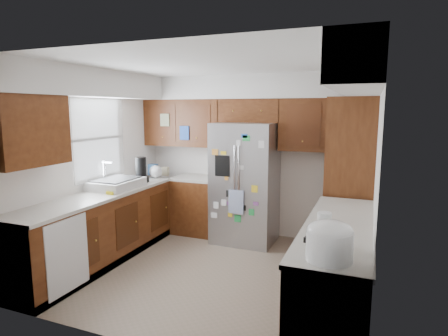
{
  "coord_description": "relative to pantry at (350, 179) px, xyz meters",
  "views": [
    {
      "loc": [
        1.74,
        -4.05,
        2.0
      ],
      "look_at": [
        -0.0,
        0.35,
        1.25
      ],
      "focal_mm": 30.0,
      "sensor_mm": 36.0,
      "label": 1
    }
  ],
  "objects": [
    {
      "name": "floor",
      "position": [
        -1.5,
        -1.15,
        -1.07
      ],
      "size": [
        3.6,
        3.6,
        0.0
      ],
      "primitive_type": "plane",
      "color": "gray",
      "rests_on": "ground"
    },
    {
      "name": "room_shell",
      "position": [
        -1.61,
        -0.79,
        0.75
      ],
      "size": [
        3.64,
        3.24,
        2.52
      ],
      "color": "white",
      "rests_on": "ground"
    },
    {
      "name": "left_counter_run",
      "position": [
        -2.86,
        -1.12,
        -0.65
      ],
      "size": [
        1.36,
        3.2,
        0.92
      ],
      "color": "#431E0C",
      "rests_on": "ground"
    },
    {
      "name": "right_counter_run",
      "position": [
        0.0,
        -1.62,
        -0.65
      ],
      "size": [
        0.63,
        2.25,
        0.92
      ],
      "color": "#431E0C",
      "rests_on": "ground"
    },
    {
      "name": "pantry",
      "position": [
        0.0,
        0.0,
        0.0
      ],
      "size": [
        0.6,
        0.9,
        2.15
      ],
      "primitive_type": "cube",
      "color": "#431E0C",
      "rests_on": "ground"
    },
    {
      "name": "fridge",
      "position": [
        -1.5,
        0.05,
        -0.17
      ],
      "size": [
        0.9,
        0.79,
        1.8
      ],
      "color": "#9C9CA1",
      "rests_on": "ground"
    },
    {
      "name": "bridge_cabinet",
      "position": [
        -1.5,
        0.28,
        0.9
      ],
      "size": [
        0.96,
        0.34,
        0.35
      ],
      "primitive_type": "cube",
      "color": "#431E0C",
      "rests_on": "fridge"
    },
    {
      "name": "fridge_top_items",
      "position": [
        -1.51,
        0.23,
        1.2
      ],
      "size": [
        0.71,
        0.28,
        0.27
      ],
      "color": "#1D40B2",
      "rests_on": "bridge_cabinet"
    },
    {
      "name": "sink_assembly",
      "position": [
        -3.0,
        -1.05,
        -0.09
      ],
      "size": [
        0.52,
        0.73,
        0.37
      ],
      "color": "silver",
      "rests_on": "left_counter_run"
    },
    {
      "name": "left_counter_clutter",
      "position": [
        -2.95,
        -0.34,
        -0.02
      ],
      "size": [
        0.36,
        0.81,
        0.38
      ],
      "color": "black",
      "rests_on": "left_counter_run"
    },
    {
      "name": "rice_cooker",
      "position": [
        -0.0,
        -2.53,
        -0.0
      ],
      "size": [
        0.34,
        0.33,
        0.29
      ],
      "color": "white",
      "rests_on": "right_counter_run"
    },
    {
      "name": "paper_towel",
      "position": [
        -0.08,
        -2.18,
        -0.03
      ],
      "size": [
        0.11,
        0.11,
        0.25
      ],
      "primitive_type": "cylinder",
      "color": "white",
      "rests_on": "right_counter_run"
    }
  ]
}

